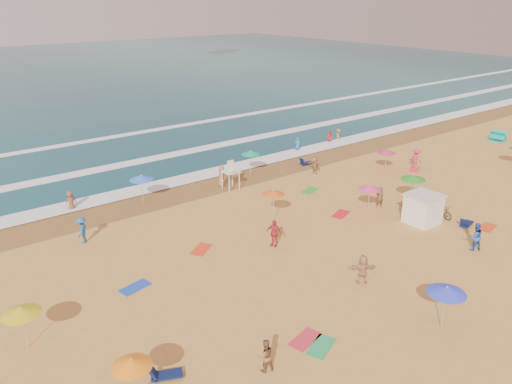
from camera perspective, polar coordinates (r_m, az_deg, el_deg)
ground at (r=34.73m, az=9.42°, el=-4.26°), size 220.00×220.00×0.00m
ocean at (r=108.65m, az=-25.14°, el=11.69°), size 220.00×140.00×0.18m
wet_sand at (r=43.47m, az=-2.51°, el=1.43°), size 220.00×220.00×0.00m
surf_foam at (r=50.56m, az=-8.26°, el=4.26°), size 200.00×18.70×0.05m
cabana at (r=36.83m, az=18.53°, el=-1.89°), size 2.00×2.00×2.00m
cabana_roof at (r=36.44m, az=18.72°, el=-0.36°), size 2.20×2.20×0.12m
bicycle at (r=38.37m, az=20.43°, el=-2.02°), size 0.93×1.96×0.99m
lifeguard_stand at (r=40.98m, az=-2.91°, el=1.70°), size 1.20×1.20×2.10m
beach_umbrellas at (r=32.53m, az=7.50°, el=-1.82°), size 55.88×24.96×0.77m
loungers at (r=38.04m, az=22.77°, el=-3.10°), size 47.58×26.22×0.34m
towels at (r=31.15m, az=9.42°, el=-7.43°), size 37.39×22.21×0.03m
beachgoers at (r=36.65m, az=3.56°, el=-1.18°), size 43.77×24.68×2.12m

